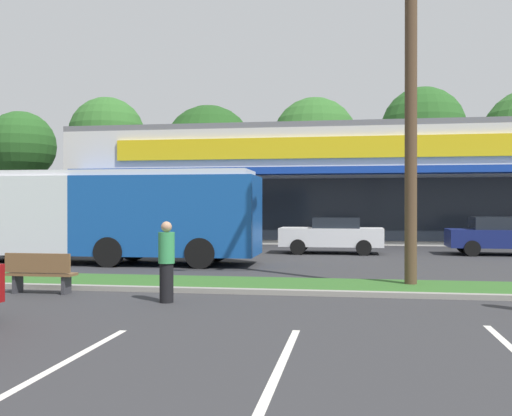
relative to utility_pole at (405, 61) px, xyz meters
The scene contains 17 objects.
grass_median 6.93m from the utility_pole, behind, with size 56.00×2.20×0.12m, color #2D5B23.
curb_lip 7.09m from the utility_pole, 160.27° to the right, with size 56.00×0.24×0.12m, color gray.
parking_stripe_1 11.10m from the utility_pole, 121.29° to the right, with size 0.12×4.80×0.01m, color silver.
parking_stripe_2 9.79m from the utility_pole, 105.79° to the right, with size 0.12×4.80×0.01m, color silver.
storefront_building 21.98m from the utility_pole, 92.91° to the left, with size 31.95×13.53×6.42m.
tree_far_left 42.41m from the utility_pole, 132.69° to the left, with size 5.81×5.81×9.91m.
tree_left 35.61m from the utility_pole, 124.77° to the left, with size 5.85×5.85×10.49m.
tree_mid_left 31.55m from the utility_pole, 112.54° to the left, with size 6.87×6.87×9.63m.
tree_mid 32.06m from the utility_pole, 97.54° to the left, with size 6.63×6.63×10.46m.
tree_mid_right 28.55m from the utility_pole, 82.69° to the left, with size 5.82×5.82×10.36m.
utility_pole is the anchor object (origin of this frame).
city_bus 11.86m from the utility_pole, 154.48° to the left, with size 11.39×2.79×3.25m.
bus_stop_bench 10.09m from the utility_pole, 165.03° to the right, with size 1.60×0.45×0.95m.
car_0 11.72m from the utility_pole, 101.54° to the left, with size 4.33×1.92×1.52m.
car_1 12.74m from the utility_pole, 66.27° to the left, with size 4.33×2.00×1.57m.
car_3 20.67m from the utility_pole, 148.70° to the left, with size 4.80×1.88×1.59m.
pedestrian_by_pole 7.60m from the utility_pole, 150.17° to the right, with size 0.35×0.35×1.71m.
Camera 1 is at (2.90, -0.82, 2.06)m, focal length 41.98 mm.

